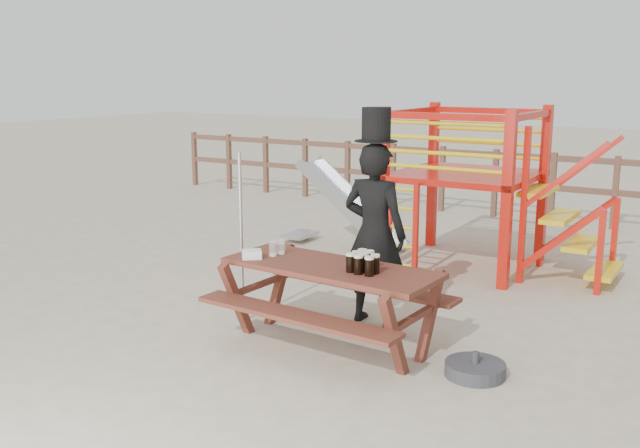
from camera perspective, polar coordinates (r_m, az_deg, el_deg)
The scene contains 10 objects.
ground at distance 6.74m, azimuth -1.35°, elevation -9.85°, with size 60.00×60.00×0.00m, color #C5B699.
back_fence at distance 12.83m, azimuth 15.97°, elevation 3.58°, with size 15.09×0.09×1.20m.
playground_fort at distance 9.52m, azimuth 11.11°, elevation 3.09°, with size 4.71×1.84×2.10m.
picnic_table at distance 6.61m, azimuth 0.83°, elevation -5.73°, with size 2.09×1.50×0.78m.
man_with_hat at distance 7.13m, azimuth 4.39°, elevation -0.42°, with size 0.68×0.44×2.19m.
metal_pole at distance 7.21m, azimuth -6.33°, elevation -1.19°, with size 0.04×0.04×1.74m, color #B2B2B7.
parasol_base at distance 6.26m, azimuth 12.30°, elevation -11.28°, with size 0.51×0.51×0.22m.
paper_bag at distance 6.79m, azimuth -5.48°, elevation -2.43°, with size 0.18×0.14×0.08m, color white.
stout_pints at distance 6.31m, azimuth 3.48°, elevation -3.07°, with size 0.29×0.29×0.17m.
empty_glasses at distance 6.90m, azimuth -3.45°, elevation -1.92°, with size 0.10×0.19×0.15m.
Camera 1 is at (3.42, -5.24, 2.50)m, focal length 40.00 mm.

